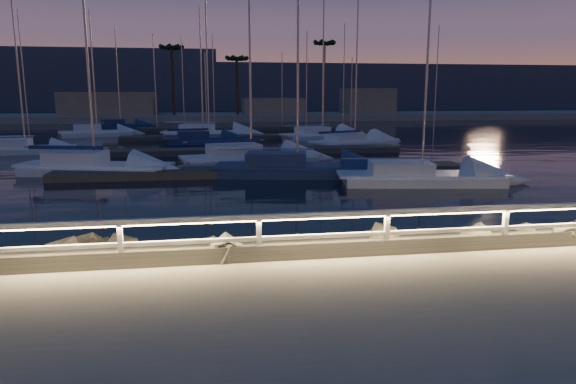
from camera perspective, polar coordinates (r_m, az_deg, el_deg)
name	(u,v)px	position (r m, az deg, el deg)	size (l,w,h in m)	color
ground	(345,256)	(12.08, 6.33, -7.04)	(400.00, 400.00, 0.00)	#9D998E
harbor_water	(245,151)	(42.67, -4.83, 4.59)	(400.00, 440.00, 0.60)	black
guard_rail	(343,223)	(11.85, 6.09, -3.49)	(44.11, 0.12, 1.06)	white
riprap	(310,248)	(13.13, 2.51, -6.23)	(39.34, 2.94, 1.44)	#625F54
floating_docks	(244,142)	(43.88, -4.96, 5.51)	(22.00, 36.00, 0.40)	#595049
far_shore	(224,114)	(85.25, -7.10, 8.55)	(160.00, 14.00, 5.20)	#9D998E
palm_left	(172,51)	(83.47, -12.82, 15.08)	(3.00, 3.00, 11.20)	#4F3C24
palm_center	(237,61)	(84.38, -5.73, 14.32)	(3.00, 3.00, 9.70)	#4F3C24
palm_right	(324,47)	(85.56, 4.06, 15.81)	(3.00, 3.00, 12.20)	#4F3C24
distant_hills	(133,89)	(146.01, -16.83, 10.87)	(230.00, 37.50, 18.00)	#384257
sailboat_b	(248,157)	(31.46, -4.52, 3.88)	(8.85, 4.08, 14.56)	white
sailboat_c	(293,167)	(27.24, 0.55, 2.77)	(9.00, 4.16, 14.75)	navy
sailboat_d	(417,176)	(25.47, 14.15, 1.77)	(8.30, 3.64, 13.59)	white
sailboat_e	(23,148)	(41.75, -27.37, 4.36)	(6.67, 2.27, 11.28)	white
sailboat_f	(91,166)	(29.58, -21.03, 2.70)	(8.48, 4.47, 13.93)	white
sailboat_g	(320,134)	(49.42, 3.59, 6.40)	(8.50, 4.77, 13.93)	white
sailboat_i	(95,132)	(55.60, -20.62, 6.24)	(7.49, 3.69, 12.36)	white
sailboat_j	(201,139)	(45.68, -9.62, 5.87)	(7.08, 3.66, 11.63)	navy
sailboat_k	(207,132)	(52.03, -9.04, 6.55)	(9.45, 4.15, 15.53)	white
sailboat_l	(353,141)	(42.80, 7.19, 5.61)	(8.22, 5.14, 13.53)	white
sailboat_m	(119,125)	(66.96, -18.25, 7.07)	(7.27, 4.26, 12.05)	navy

